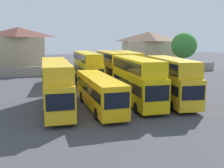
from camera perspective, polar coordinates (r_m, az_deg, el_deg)
name	(u,v)px	position (r m, az deg, el deg)	size (l,w,h in m)	color
ground	(91,80)	(45.05, -4.51, 0.87)	(140.00, 140.00, 0.00)	#424247
depot_boundary_wall	(86,70)	(51.49, -5.72, 3.02)	(56.00, 0.50, 1.80)	gray
bus_1	(56,83)	(26.57, -11.96, 0.23)	(2.77, 11.86, 4.85)	yellow
bus_2	(99,90)	(26.58, -2.78, -1.40)	(3.08, 11.74, 3.30)	yellow
bus_3	(137,79)	(28.27, 5.38, 1.16)	(2.79, 10.48, 5.00)	yellow
bus_4	(171,78)	(29.71, 12.56, 1.27)	(3.20, 10.64, 4.89)	gold
bus_5	(60,72)	(41.22, -11.08, 2.55)	(3.09, 10.69, 3.34)	yellow
bus_6	(87,66)	(41.24, -5.35, 3.85)	(3.13, 11.59, 4.85)	yellow
bus_7	(111,65)	(42.26, -0.20, 4.04)	(2.83, 10.76, 4.86)	#EFB10F
bus_8	(128,65)	(42.41, 3.42, 4.06)	(2.73, 10.40, 4.88)	yellow
house_terrace_left	(19,49)	(57.83, -19.34, 7.02)	(10.74, 6.79, 9.18)	tan
house_terrace_centre	(149,50)	(61.14, 7.89, 7.24)	(11.41, 6.55, 8.37)	#C6B293
tree_left_of_lot	(184,46)	(55.48, 15.22, 7.98)	(5.10, 5.10, 8.07)	brown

